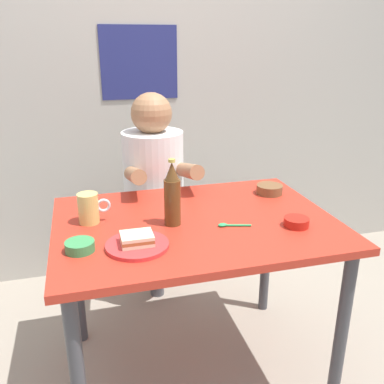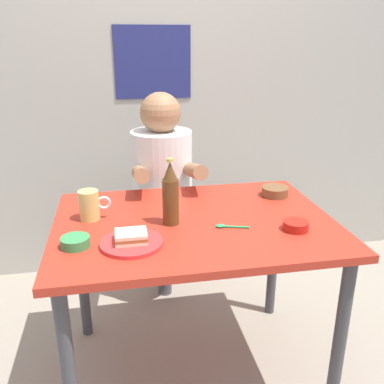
{
  "view_description": "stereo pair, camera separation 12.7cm",
  "coord_description": "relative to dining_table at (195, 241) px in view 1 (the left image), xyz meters",
  "views": [
    {
      "loc": [
        -0.41,
        -1.46,
        1.41
      ],
      "look_at": [
        0.0,
        0.05,
        0.84
      ],
      "focal_mm": 38.95,
      "sensor_mm": 36.0,
      "label": 1
    },
    {
      "loc": [
        -0.29,
        -1.49,
        1.41
      ],
      "look_at": [
        0.0,
        0.05,
        0.84
      ],
      "focal_mm": 38.95,
      "sensor_mm": 36.0,
      "label": 2
    }
  ],
  "objects": [
    {
      "name": "stool",
      "position": [
        -0.06,
        0.63,
        -0.3
      ],
      "size": [
        0.34,
        0.34,
        0.45
      ],
      "color": "#4C4C51",
      "rests_on": "ground"
    },
    {
      "name": "beer_bottle",
      "position": [
        -0.1,
        -0.02,
        0.21
      ],
      "size": [
        0.06,
        0.06,
        0.26
      ],
      "color": "#593819",
      "rests_on": "dining_table"
    },
    {
      "name": "condiment_bowl_brown",
      "position": [
        0.41,
        0.2,
        0.12
      ],
      "size": [
        0.12,
        0.12,
        0.04
      ],
      "color": "brown",
      "rests_on": "dining_table"
    },
    {
      "name": "ground_plane",
      "position": [
        0.0,
        0.0,
        -0.65
      ],
      "size": [
        6.0,
        6.0,
        0.0
      ],
      "primitive_type": "plane",
      "color": "gray"
    },
    {
      "name": "spoon",
      "position": [
        0.11,
        -0.09,
        0.1
      ],
      "size": [
        0.13,
        0.04,
        0.01
      ],
      "color": "#26A559",
      "rests_on": "dining_table"
    },
    {
      "name": "plate_orange",
      "position": [
        -0.26,
        -0.17,
        0.1
      ],
      "size": [
        0.22,
        0.22,
        0.01
      ],
      "primitive_type": "cylinder",
      "color": "red",
      "rests_on": "dining_table"
    },
    {
      "name": "wall_back",
      "position": [
        -0.0,
        1.05,
        0.65
      ],
      "size": [
        4.4,
        0.09,
        2.6
      ],
      "color": "#ADA89E",
      "rests_on": "ground"
    },
    {
      "name": "sambal_bowl_red",
      "position": [
        0.36,
        -0.16,
        0.11
      ],
      "size": [
        0.1,
        0.1,
        0.03
      ],
      "color": "#B21E14",
      "rests_on": "dining_table"
    },
    {
      "name": "person_seated",
      "position": [
        -0.06,
        0.62,
        0.12
      ],
      "size": [
        0.33,
        0.56,
        0.72
      ],
      "color": "white",
      "rests_on": "stool"
    },
    {
      "name": "beer_mug",
      "position": [
        -0.4,
        0.08,
        0.15
      ],
      "size": [
        0.13,
        0.08,
        0.12
      ],
      "color": "#D1BC66",
      "rests_on": "dining_table"
    },
    {
      "name": "dining_table",
      "position": [
        0.0,
        0.0,
        0.0
      ],
      "size": [
        1.1,
        0.8,
        0.74
      ],
      "color": "#B72D1E",
      "rests_on": "ground"
    },
    {
      "name": "sandwich",
      "position": [
        -0.26,
        -0.17,
        0.13
      ],
      "size": [
        0.11,
        0.09,
        0.04
      ],
      "color": "beige",
      "rests_on": "plate_orange"
    },
    {
      "name": "dip_bowl_green",
      "position": [
        -0.45,
        -0.15,
        0.11
      ],
      "size": [
        0.1,
        0.1,
        0.03
      ],
      "color": "#388C4C",
      "rests_on": "dining_table"
    }
  ]
}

